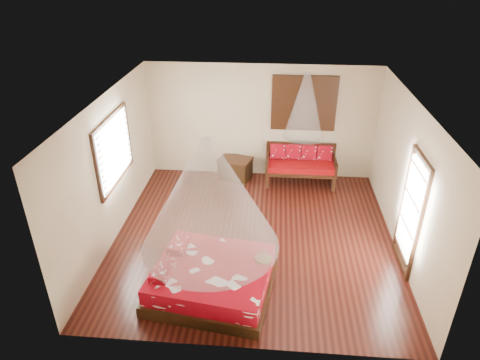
{
  "coord_description": "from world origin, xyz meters",
  "views": [
    {
      "loc": [
        0.32,
        -7.02,
        5.06
      ],
      "look_at": [
        -0.3,
        0.21,
        1.15
      ],
      "focal_mm": 32.0,
      "sensor_mm": 36.0,
      "label": 1
    }
  ],
  "objects": [
    {
      "name": "room",
      "position": [
        0.0,
        0.0,
        1.4
      ],
      "size": [
        5.54,
        5.54,
        2.84
      ],
      "color": "black",
      "rests_on": "ground"
    },
    {
      "name": "bed",
      "position": [
        -0.62,
        -1.6,
        0.25
      ],
      "size": [
        2.18,
        2.02,
        0.63
      ],
      "rotation": [
        0.0,
        0.0,
        -0.15
      ],
      "color": "black",
      "rests_on": "floor"
    },
    {
      "name": "daybed",
      "position": [
        0.99,
        2.38,
        0.52
      ],
      "size": [
        1.69,
        0.75,
        0.94
      ],
      "color": "black",
      "rests_on": "floor"
    },
    {
      "name": "storage_chest",
      "position": [
        -0.61,
        2.45,
        0.27
      ],
      "size": [
        0.91,
        0.77,
        0.53
      ],
      "rotation": [
        0.0,
        0.0,
        -0.31
      ],
      "color": "black",
      "rests_on": "floor"
    },
    {
      "name": "shutter_panel",
      "position": [
        0.99,
        2.72,
        1.9
      ],
      "size": [
        1.52,
        0.06,
        1.32
      ],
      "color": "black",
      "rests_on": "wall_back"
    },
    {
      "name": "window_left",
      "position": [
        -2.71,
        0.2,
        1.7
      ],
      "size": [
        0.1,
        1.74,
        1.34
      ],
      "color": "black",
      "rests_on": "wall_left"
    },
    {
      "name": "glazed_door",
      "position": [
        2.72,
        -0.6,
        1.07
      ],
      "size": [
        0.08,
        1.02,
        2.16
      ],
      "color": "black",
      "rests_on": "floor"
    },
    {
      "name": "wine_tray",
      "position": [
        0.23,
        -1.34,
        0.56
      ],
      "size": [
        0.29,
        0.29,
        0.23
      ],
      "rotation": [
        0.0,
        0.0,
        -0.39
      ],
      "color": "brown",
      "rests_on": "bed"
    },
    {
      "name": "mosquito_net_main",
      "position": [
        -0.61,
        -1.6,
        1.85
      ],
      "size": [
        2.17,
        2.17,
        1.8
      ],
      "primitive_type": "cone",
      "color": "white",
      "rests_on": "ceiling"
    },
    {
      "name": "mosquito_net_daybed",
      "position": [
        0.99,
        2.25,
        2.0
      ],
      "size": [
        0.9,
        0.9,
        1.5
      ],
      "primitive_type": "cone",
      "color": "white",
      "rests_on": "ceiling"
    }
  ]
}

